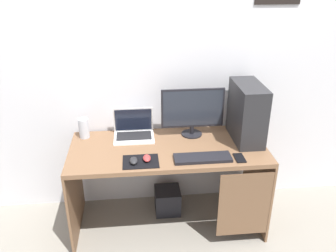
# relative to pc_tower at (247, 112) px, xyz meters

# --- Properties ---
(ground_plane) EXTENTS (8.00, 8.00, 0.00)m
(ground_plane) POSITION_rel_pc_tower_xyz_m (-0.63, -0.08, -0.96)
(ground_plane) COLOR gray
(wall_back) EXTENTS (4.00, 0.05, 2.60)m
(wall_back) POSITION_rel_pc_tower_xyz_m (-0.63, 0.30, 0.34)
(wall_back) COLOR silver
(wall_back) RESTS_ON ground_plane
(desk) EXTENTS (1.53, 0.67, 0.73)m
(desk) POSITION_rel_pc_tower_xyz_m (-0.62, -0.09, -0.37)
(desk) COLOR brown
(desk) RESTS_ON ground_plane
(pc_tower) EXTENTS (0.20, 0.43, 0.46)m
(pc_tower) POSITION_rel_pc_tower_xyz_m (0.00, 0.00, 0.00)
(pc_tower) COLOR #232326
(pc_tower) RESTS_ON desk
(monitor) EXTENTS (0.51, 0.17, 0.41)m
(monitor) POSITION_rel_pc_tower_xyz_m (-0.42, 0.11, -0.02)
(monitor) COLOR black
(monitor) RESTS_ON desk
(laptop) EXTENTS (0.33, 0.24, 0.23)m
(laptop) POSITION_rel_pc_tower_xyz_m (-0.90, 0.13, -0.19)
(laptop) COLOR white
(laptop) RESTS_ON desk
(speaker) EXTENTS (0.08, 0.08, 0.16)m
(speaker) POSITION_rel_pc_tower_xyz_m (-1.30, 0.16, -0.15)
(speaker) COLOR #B7BCC6
(speaker) RESTS_ON desk
(keyboard) EXTENTS (0.42, 0.14, 0.02)m
(keyboard) POSITION_rel_pc_tower_xyz_m (-0.40, -0.29, -0.22)
(keyboard) COLOR black
(keyboard) RESTS_ON desk
(mousepad) EXTENTS (0.26, 0.20, 0.00)m
(mousepad) POSITION_rel_pc_tower_xyz_m (-0.85, -0.28, -0.23)
(mousepad) COLOR black
(mousepad) RESTS_ON desk
(mouse_left) EXTENTS (0.06, 0.10, 0.03)m
(mouse_left) POSITION_rel_pc_tower_xyz_m (-0.81, -0.27, -0.21)
(mouse_left) COLOR #B23333
(mouse_left) RESTS_ON mousepad
(mouse_right) EXTENTS (0.06, 0.10, 0.03)m
(mouse_right) POSITION_rel_pc_tower_xyz_m (-0.90, -0.30, -0.21)
(mouse_right) COLOR #232326
(mouse_right) RESTS_ON mousepad
(cell_phone) EXTENTS (0.07, 0.13, 0.01)m
(cell_phone) POSITION_rel_pc_tower_xyz_m (-0.13, -0.31, -0.23)
(cell_phone) COLOR black
(cell_phone) RESTS_ON desk
(subwoofer) EXTENTS (0.22, 0.22, 0.22)m
(subwoofer) POSITION_rel_pc_tower_xyz_m (-0.62, 0.07, -0.85)
(subwoofer) COLOR black
(subwoofer) RESTS_ON ground_plane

